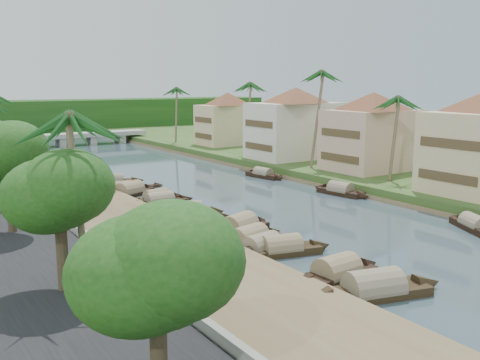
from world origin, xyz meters
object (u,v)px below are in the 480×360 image
person_near (213,253)px  sampan_1 (337,273)px  sampan_0 (374,290)px  bridge (76,137)px

person_near → sampan_1: bearing=-65.1°
sampan_1 → person_near: person_near is taller
sampan_1 → person_near: (-6.14, 4.57, 1.20)m
sampan_0 → person_near: person_near is taller
bridge → sampan_1: bridge is taller
sampan_1 → person_near: size_ratio=4.84×
bridge → sampan_0: 85.46m
bridge → sampan_0: bearing=-95.9°
sampan_0 → person_near: 9.83m
sampan_1 → bridge: bearing=80.4°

